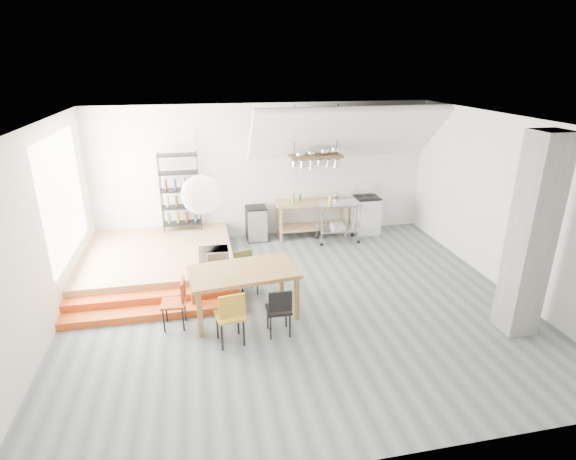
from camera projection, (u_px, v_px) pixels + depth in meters
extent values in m
plane|color=#545E61|center=(296.00, 303.00, 8.10)|extent=(8.00, 8.00, 0.00)
cube|color=silver|center=(265.00, 172.00, 10.74)|extent=(8.00, 0.04, 3.20)
cube|color=silver|center=(39.00, 237.00, 6.78)|extent=(0.04, 7.00, 3.20)
cube|color=silver|center=(508.00, 205.00, 8.29)|extent=(0.04, 7.00, 3.20)
cube|color=white|center=(298.00, 122.00, 6.97)|extent=(8.00, 7.00, 0.02)
cube|color=white|center=(346.00, 133.00, 10.20)|extent=(4.40, 1.44, 1.32)
cube|color=white|center=(64.00, 197.00, 8.09)|extent=(0.02, 2.50, 2.20)
cube|color=#9E7A4F|center=(159.00, 259.00, 9.39)|extent=(3.00, 3.00, 0.40)
cube|color=#C44A17|center=(153.00, 313.00, 7.65)|extent=(3.00, 0.35, 0.13)
cube|color=#C44A17|center=(154.00, 299.00, 7.95)|extent=(3.00, 0.35, 0.27)
cube|color=slate|center=(531.00, 237.00, 6.78)|extent=(0.50, 0.50, 3.20)
cube|color=#9E7A4F|center=(312.00, 202.00, 10.89)|extent=(1.80, 0.60, 0.06)
cube|color=#9E7A4F|center=(312.00, 227.00, 11.11)|extent=(1.70, 0.55, 0.04)
cube|color=#9E7A4F|center=(341.00, 215.00, 11.40)|extent=(0.06, 0.06, 0.86)
cube|color=#9E7A4F|center=(278.00, 219.00, 11.09)|extent=(0.06, 0.06, 0.86)
cube|color=#9E7A4F|center=(347.00, 220.00, 11.00)|extent=(0.06, 0.06, 0.86)
cube|color=#9E7A4F|center=(281.00, 225.00, 10.69)|extent=(0.06, 0.06, 0.86)
cube|color=white|center=(366.00, 215.00, 11.30)|extent=(0.60, 0.60, 0.90)
cube|color=black|center=(367.00, 197.00, 11.13)|extent=(0.58, 0.58, 0.03)
cube|color=white|center=(363.00, 189.00, 11.35)|extent=(0.60, 0.05, 0.25)
cylinder|color=black|center=(370.00, 194.00, 11.28)|extent=(0.18, 0.18, 0.02)
cylinder|color=black|center=(360.00, 195.00, 11.23)|extent=(0.18, 0.18, 0.02)
cylinder|color=black|center=(374.00, 198.00, 11.02)|extent=(0.18, 0.18, 0.02)
cylinder|color=black|center=(364.00, 198.00, 10.97)|extent=(0.18, 0.18, 0.02)
cube|color=#442D1B|center=(316.00, 156.00, 10.29)|extent=(1.20, 0.50, 0.05)
cylinder|color=black|center=(294.00, 131.00, 9.99)|extent=(0.02, 0.02, 1.15)
cylinder|color=black|center=(337.00, 130.00, 10.18)|extent=(0.02, 0.02, 1.15)
cylinder|color=silver|center=(295.00, 163.00, 10.20)|extent=(0.16, 0.16, 0.12)
cylinder|color=silver|center=(303.00, 164.00, 10.24)|extent=(0.20, 0.20, 0.16)
cylinder|color=silver|center=(312.00, 164.00, 10.29)|extent=(0.16, 0.16, 0.20)
cylinder|color=silver|center=(320.00, 162.00, 10.31)|extent=(0.20, 0.20, 0.12)
cylinder|color=silver|center=(328.00, 163.00, 10.36)|extent=(0.16, 0.16, 0.16)
cylinder|color=silver|center=(337.00, 163.00, 10.40)|extent=(0.20, 0.20, 0.20)
cylinder|color=black|center=(199.00, 189.00, 10.44)|extent=(0.02, 0.02, 1.80)
cylinder|color=black|center=(162.00, 191.00, 10.28)|extent=(0.02, 0.02, 1.80)
cylinder|color=black|center=(199.00, 193.00, 10.11)|extent=(0.02, 0.02, 1.80)
cylinder|color=black|center=(161.00, 195.00, 9.95)|extent=(0.02, 0.02, 1.80)
cube|color=black|center=(183.00, 223.00, 10.46)|extent=(0.88, 0.38, 0.02)
cube|color=black|center=(181.00, 207.00, 10.32)|extent=(0.88, 0.38, 0.02)
cube|color=black|center=(180.00, 190.00, 10.18)|extent=(0.88, 0.38, 0.02)
cube|color=black|center=(178.00, 173.00, 10.04)|extent=(0.88, 0.38, 0.02)
cube|color=black|center=(177.00, 155.00, 9.90)|extent=(0.88, 0.38, 0.03)
cylinder|color=#408E38|center=(182.00, 217.00, 10.41)|extent=(0.07, 0.07, 0.24)
cylinder|color=olive|center=(181.00, 201.00, 10.27)|extent=(0.07, 0.07, 0.24)
cylinder|color=maroon|center=(179.00, 184.00, 10.13)|extent=(0.07, 0.07, 0.24)
cube|color=#9E7A4F|center=(214.00, 265.00, 8.33)|extent=(0.60, 0.40, 0.03)
cylinder|color=black|center=(228.00, 264.00, 8.57)|extent=(0.02, 0.02, 0.13)
cylinder|color=black|center=(199.00, 266.00, 8.47)|extent=(0.02, 0.02, 0.13)
cylinder|color=black|center=(230.00, 271.00, 8.26)|extent=(0.02, 0.02, 0.13)
cylinder|color=black|center=(200.00, 274.00, 8.15)|extent=(0.02, 0.02, 0.13)
sphere|color=white|center=(201.00, 195.00, 6.78)|extent=(0.60, 0.60, 0.60)
cube|color=brown|center=(243.00, 272.00, 7.45)|extent=(1.88, 1.20, 0.07)
cube|color=brown|center=(281.00, 277.00, 8.21)|extent=(0.09, 0.09, 0.78)
cube|color=brown|center=(193.00, 290.00, 7.74)|extent=(0.09, 0.09, 0.78)
cube|color=brown|center=(297.00, 299.00, 7.47)|extent=(0.09, 0.09, 0.78)
cube|color=brown|center=(200.00, 315.00, 6.99)|extent=(0.09, 0.09, 0.78)
cube|color=gold|center=(230.00, 315.00, 6.82)|extent=(0.48, 0.48, 0.04)
cube|color=gold|center=(232.00, 306.00, 6.56)|extent=(0.40, 0.10, 0.37)
cylinder|color=black|center=(222.00, 337.00, 6.70)|extent=(0.03, 0.03, 0.46)
cylinder|color=black|center=(244.00, 333.00, 6.81)|extent=(0.03, 0.03, 0.46)
cylinder|color=black|center=(217.00, 326.00, 6.99)|extent=(0.03, 0.03, 0.46)
cylinder|color=black|center=(238.00, 321.00, 7.10)|extent=(0.03, 0.03, 0.46)
cube|color=black|center=(279.00, 309.00, 7.06)|extent=(0.39, 0.39, 0.04)
cube|color=black|center=(280.00, 302.00, 6.82)|extent=(0.36, 0.04, 0.33)
cylinder|color=black|center=(271.00, 328.00, 6.97)|extent=(0.03, 0.03, 0.42)
cylinder|color=black|center=(290.00, 326.00, 7.03)|extent=(0.03, 0.03, 0.42)
cylinder|color=black|center=(268.00, 317.00, 7.25)|extent=(0.03, 0.03, 0.42)
cylinder|color=black|center=(286.00, 316.00, 7.31)|extent=(0.03, 0.03, 0.42)
cube|color=brown|center=(247.00, 273.00, 8.30)|extent=(0.45, 0.45, 0.04)
cube|color=brown|center=(243.00, 259.00, 8.36)|extent=(0.35, 0.12, 0.32)
cylinder|color=black|center=(252.00, 279.00, 8.56)|extent=(0.03, 0.03, 0.41)
cylinder|color=black|center=(237.00, 282.00, 8.44)|extent=(0.03, 0.03, 0.41)
cylinder|color=black|center=(257.00, 285.00, 8.31)|extent=(0.03, 0.03, 0.41)
cylinder|color=black|center=(242.00, 288.00, 8.19)|extent=(0.03, 0.03, 0.41)
cube|color=#A64217|center=(173.00, 303.00, 7.24)|extent=(0.41, 0.41, 0.04)
cube|color=#A64217|center=(183.00, 289.00, 7.18)|extent=(0.07, 0.37, 0.33)
cylinder|color=black|center=(183.00, 319.00, 7.20)|extent=(0.03, 0.03, 0.42)
cylinder|color=black|center=(185.00, 310.00, 7.48)|extent=(0.03, 0.03, 0.42)
cylinder|color=black|center=(164.00, 321.00, 7.16)|extent=(0.03, 0.03, 0.42)
cylinder|color=black|center=(166.00, 311.00, 7.45)|extent=(0.03, 0.03, 0.42)
cube|color=silver|center=(339.00, 204.00, 10.55)|extent=(0.99, 0.57, 0.04)
cube|color=silver|center=(338.00, 228.00, 10.77)|extent=(0.99, 0.57, 0.03)
cylinder|color=silver|center=(353.00, 218.00, 11.00)|extent=(0.03, 0.03, 0.93)
sphere|color=black|center=(352.00, 235.00, 11.16)|extent=(0.09, 0.09, 0.09)
cylinder|color=silver|center=(317.00, 220.00, 10.86)|extent=(0.03, 0.03, 0.93)
sphere|color=black|center=(317.00, 237.00, 11.01)|extent=(0.09, 0.09, 0.09)
cylinder|color=silver|center=(359.00, 224.00, 10.57)|extent=(0.03, 0.03, 0.93)
sphere|color=black|center=(358.00, 242.00, 10.72)|extent=(0.09, 0.09, 0.09)
cylinder|color=silver|center=(322.00, 227.00, 10.42)|extent=(0.03, 0.03, 0.93)
sphere|color=black|center=(322.00, 244.00, 10.58)|extent=(0.09, 0.09, 0.09)
cube|color=black|center=(256.00, 223.00, 10.84)|extent=(0.49, 0.49, 0.83)
imported|color=beige|center=(214.00, 256.00, 8.27)|extent=(0.55, 0.38, 0.30)
imported|color=silver|center=(326.00, 200.00, 10.88)|extent=(0.30, 0.30, 0.06)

